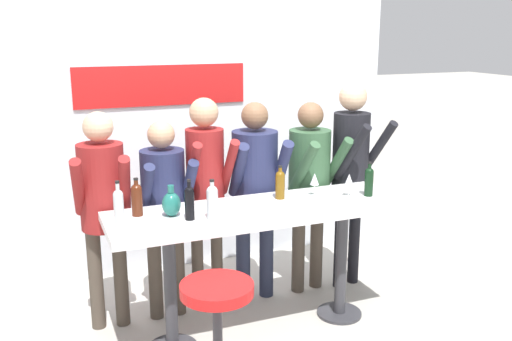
{
  "coord_description": "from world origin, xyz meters",
  "views": [
    {
      "loc": [
        -1.51,
        -3.64,
        2.27
      ],
      "look_at": [
        0.0,
        0.1,
        1.25
      ],
      "focal_mm": 40.0,
      "sensor_mm": 36.0,
      "label": 1
    }
  ],
  "objects_px": {
    "person_right": "(351,161)",
    "wine_bottle_2": "(212,201)",
    "person_center_left": "(206,179)",
    "wine_bottle_3": "(137,198)",
    "wine_bottle_0": "(189,201)",
    "wine_bottle_4": "(119,206)",
    "wine_glass_0": "(315,180)",
    "person_far_left": "(103,197)",
    "person_center_right": "(310,177)",
    "person_left": "(164,199)",
    "wine_glass_1": "(349,181)",
    "tasting_table": "(261,227)",
    "bar_stool": "(217,322)",
    "wine_bottle_5": "(369,180)",
    "person_center": "(255,181)",
    "decorative_vase": "(171,204)",
    "wine_bottle_1": "(280,183)"
  },
  "relations": [
    {
      "from": "person_center_right",
      "to": "wine_bottle_1",
      "type": "bearing_deg",
      "value": -147.83
    },
    {
      "from": "wine_bottle_0",
      "to": "bar_stool",
      "type": "bearing_deg",
      "value": -90.21
    },
    {
      "from": "person_center_right",
      "to": "person_right",
      "type": "bearing_deg",
      "value": -16.62
    },
    {
      "from": "wine_bottle_2",
      "to": "wine_glass_1",
      "type": "distance_m",
      "value": 1.15
    },
    {
      "from": "person_right",
      "to": "decorative_vase",
      "type": "distance_m",
      "value": 1.74
    },
    {
      "from": "person_far_left",
      "to": "wine_bottle_3",
      "type": "bearing_deg",
      "value": -56.0
    },
    {
      "from": "person_right",
      "to": "person_center",
      "type": "bearing_deg",
      "value": 163.24
    },
    {
      "from": "person_left",
      "to": "decorative_vase",
      "type": "distance_m",
      "value": 0.48
    },
    {
      "from": "person_center_left",
      "to": "wine_bottle_1",
      "type": "xyz_separation_m",
      "value": [
        0.47,
        -0.4,
        0.02
      ]
    },
    {
      "from": "tasting_table",
      "to": "person_left",
      "type": "distance_m",
      "value": 0.8
    },
    {
      "from": "tasting_table",
      "to": "person_right",
      "type": "bearing_deg",
      "value": 24.39
    },
    {
      "from": "person_center",
      "to": "wine_bottle_2",
      "type": "distance_m",
      "value": 0.89
    },
    {
      "from": "person_right",
      "to": "wine_bottle_3",
      "type": "distance_m",
      "value": 1.93
    },
    {
      "from": "wine_bottle_0",
      "to": "tasting_table",
      "type": "bearing_deg",
      "value": 7.78
    },
    {
      "from": "wine_bottle_4",
      "to": "wine_bottle_5",
      "type": "relative_size",
      "value": 1.16
    },
    {
      "from": "person_right",
      "to": "wine_bottle_2",
      "type": "xyz_separation_m",
      "value": [
        -1.44,
        -0.59,
        -0.02
      ]
    },
    {
      "from": "wine_glass_0",
      "to": "wine_bottle_0",
      "type": "bearing_deg",
      "value": -169.68
    },
    {
      "from": "person_center_left",
      "to": "wine_bottle_3",
      "type": "distance_m",
      "value": 0.73
    },
    {
      "from": "wine_bottle_4",
      "to": "wine_glass_1",
      "type": "height_order",
      "value": "wine_bottle_4"
    },
    {
      "from": "wine_bottle_0",
      "to": "person_center_right",
      "type": "bearing_deg",
      "value": 26.16
    },
    {
      "from": "wine_bottle_3",
      "to": "wine_bottle_4",
      "type": "xyz_separation_m",
      "value": [
        -0.15,
        -0.19,
        0.02
      ]
    },
    {
      "from": "wine_glass_0",
      "to": "person_far_left",
      "type": "bearing_deg",
      "value": 165.73
    },
    {
      "from": "wine_bottle_5",
      "to": "person_center",
      "type": "bearing_deg",
      "value": 140.02
    },
    {
      "from": "tasting_table",
      "to": "wine_glass_1",
      "type": "height_order",
      "value": "wine_glass_1"
    },
    {
      "from": "wine_bottle_0",
      "to": "wine_bottle_4",
      "type": "bearing_deg",
      "value": 176.93
    },
    {
      "from": "tasting_table",
      "to": "person_right",
      "type": "distance_m",
      "value": 1.17
    },
    {
      "from": "wine_bottle_4",
      "to": "person_far_left",
      "type": "bearing_deg",
      "value": 93.55
    },
    {
      "from": "wine_bottle_3",
      "to": "person_left",
      "type": "bearing_deg",
      "value": 53.59
    },
    {
      "from": "tasting_table",
      "to": "wine_bottle_5",
      "type": "bearing_deg",
      "value": -3.19
    },
    {
      "from": "person_center",
      "to": "wine_bottle_3",
      "type": "bearing_deg",
      "value": -153.45
    },
    {
      "from": "person_center",
      "to": "wine_bottle_3",
      "type": "relative_size",
      "value": 6.29
    },
    {
      "from": "person_right",
      "to": "wine_bottle_2",
      "type": "relative_size",
      "value": 6.52
    },
    {
      "from": "person_left",
      "to": "wine_bottle_5",
      "type": "height_order",
      "value": "person_left"
    },
    {
      "from": "tasting_table",
      "to": "person_right",
      "type": "relative_size",
      "value": 1.22
    },
    {
      "from": "wine_bottle_2",
      "to": "wine_bottle_4",
      "type": "height_order",
      "value": "wine_bottle_4"
    },
    {
      "from": "person_center_left",
      "to": "wine_glass_0",
      "type": "xyz_separation_m",
      "value": [
        0.75,
        -0.42,
        0.02
      ]
    },
    {
      "from": "tasting_table",
      "to": "wine_glass_0",
      "type": "distance_m",
      "value": 0.58
    },
    {
      "from": "person_far_left",
      "to": "person_center_left",
      "type": "xyz_separation_m",
      "value": [
        0.8,
        0.03,
        0.05
      ]
    },
    {
      "from": "person_center",
      "to": "wine_glass_0",
      "type": "bearing_deg",
      "value": -47.65
    },
    {
      "from": "person_far_left",
      "to": "person_center_left",
      "type": "distance_m",
      "value": 0.8
    },
    {
      "from": "wine_bottle_2",
      "to": "wine_bottle_4",
      "type": "bearing_deg",
      "value": 173.22
    },
    {
      "from": "person_center",
      "to": "person_center_right",
      "type": "xyz_separation_m",
      "value": [
        0.49,
        -0.02,
        -0.01
      ]
    },
    {
      "from": "bar_stool",
      "to": "person_center_left",
      "type": "relative_size",
      "value": 0.45
    },
    {
      "from": "bar_stool",
      "to": "person_far_left",
      "type": "distance_m",
      "value": 1.37
    },
    {
      "from": "person_far_left",
      "to": "person_right",
      "type": "height_order",
      "value": "person_right"
    },
    {
      "from": "person_far_left",
      "to": "person_center_left",
      "type": "height_order",
      "value": "person_center_left"
    },
    {
      "from": "wine_bottle_1",
      "to": "wine_glass_1",
      "type": "distance_m",
      "value": 0.54
    },
    {
      "from": "person_right",
      "to": "person_center_right",
      "type": "bearing_deg",
      "value": 159.77
    },
    {
      "from": "person_center",
      "to": "wine_bottle_1",
      "type": "xyz_separation_m",
      "value": [
        0.04,
        -0.4,
        0.08
      ]
    },
    {
      "from": "person_left",
      "to": "wine_glass_1",
      "type": "bearing_deg",
      "value": -22.01
    }
  ]
}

